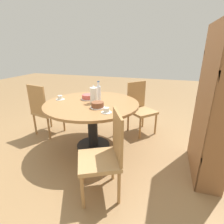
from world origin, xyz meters
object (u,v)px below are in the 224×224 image
at_px(chair_a, 45,109).
at_px(cake_main, 88,97).
at_px(chair_b, 105,154).
at_px(cake_second, 98,105).
at_px(chair_c, 140,107).
at_px(cup_a, 60,98).
at_px(water_bottle, 99,93).
at_px(cup_b, 106,111).
at_px(bookshelf, 212,109).
at_px(coffee_pot, 94,95).

distance_m(chair_a, cake_main, 0.91).
relative_size(chair_b, cake_second, 4.68).
height_order(chair_c, cup_a, chair_c).
bearing_deg(water_bottle, chair_a, -92.31).
distance_m(cup_a, cup_b, 0.95).
height_order(chair_b, cup_b, chair_b).
distance_m(chair_c, cake_main, 1.01).
bearing_deg(bookshelf, cup_b, 99.64).
bearing_deg(water_bottle, bookshelf, 81.04).
relative_size(bookshelf, cup_b, 13.23).
xyz_separation_m(chair_b, bookshelf, (-0.72, 1.06, 0.36)).
xyz_separation_m(coffee_pot, cake_main, (-0.17, -0.17, -0.09)).
bearing_deg(chair_b, bookshelf, 97.07).
bearing_deg(cup_a, chair_a, -108.38).
height_order(chair_b, coffee_pot, coffee_pot).
relative_size(chair_c, coffee_pot, 3.46).
bearing_deg(chair_c, cake_second, -161.95).
bearing_deg(cup_b, chair_a, -110.02).
xyz_separation_m(chair_a, cup_b, (0.49, 1.33, 0.28)).
xyz_separation_m(chair_b, cup_a, (-0.85, -1.05, 0.28)).
height_order(water_bottle, cup_a, water_bottle).
bearing_deg(chair_c, cup_a, 166.52).
distance_m(chair_a, water_bottle, 1.12).
bearing_deg(cake_main, chair_a, -89.28).
bearing_deg(cup_b, cake_main, -136.34).
relative_size(chair_a, cup_a, 6.97).
distance_m(cake_main, cake_second, 0.46).
bearing_deg(water_bottle, cup_b, 31.88).
bearing_deg(cup_a, bookshelf, 86.43).
relative_size(chair_a, water_bottle, 3.02).
bearing_deg(water_bottle, chair_c, 140.92).
relative_size(chair_c, cake_main, 4.07).
bearing_deg(chair_b, coffee_pot, -177.93).
distance_m(chair_a, bookshelf, 2.59).
bearing_deg(bookshelf, cake_main, 80.31).
bearing_deg(bookshelf, chair_c, 46.29).
height_order(coffee_pot, water_bottle, water_bottle).
relative_size(chair_a, cake_main, 4.07).
height_order(chair_a, water_bottle, water_bottle).
distance_m(water_bottle, cake_second, 0.33).
bearing_deg(chair_c, bookshelf, -90.94).
height_order(cake_main, cake_second, cake_second).
height_order(chair_a, cake_main, chair_a).
height_order(chair_b, cake_second, chair_b).
bearing_deg(cake_second, cup_a, -105.28).
distance_m(cake_main, cup_b, 0.69).
bearing_deg(chair_a, cup_b, 172.33).
xyz_separation_m(cake_main, cake_second, (0.35, 0.30, 0.00)).
height_order(cake_second, cup_b, cake_second).
height_order(bookshelf, cake_main, bookshelf).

